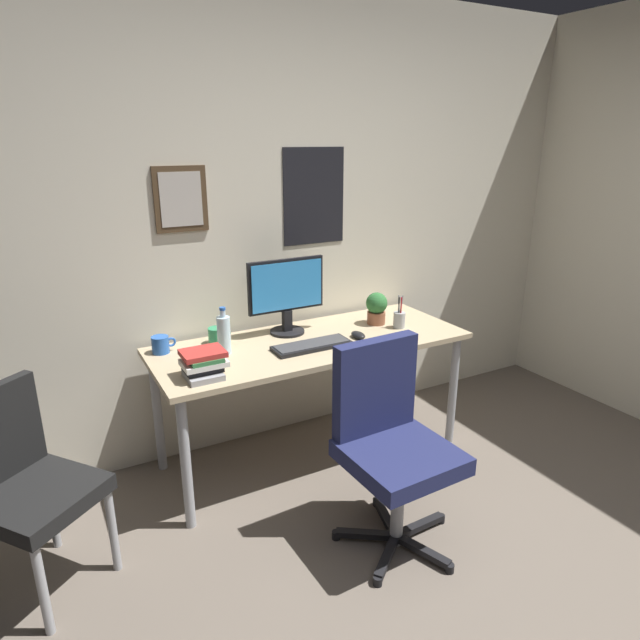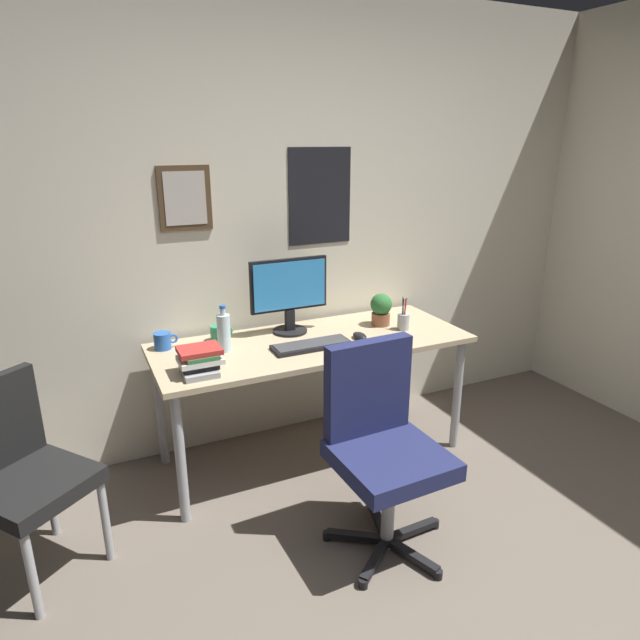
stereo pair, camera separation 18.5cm
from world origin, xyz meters
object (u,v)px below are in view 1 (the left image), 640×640
Objects in this scene: keyboard at (312,345)px; monitor at (286,293)px; coffee_mug_near at (217,335)px; coffee_mug_far at (161,345)px; potted_plant at (376,307)px; pen_cup at (399,319)px; office_chair at (390,436)px; water_bottle at (224,334)px; book_stack_left at (203,364)px; computer_mouse at (358,335)px; side_chair at (23,480)px.

monitor is at bearing 92.43° from keyboard.
monitor reaches higher than coffee_mug_near.
coffee_mug_near is at bearing -1.06° from coffee_mug_far.
keyboard is 2.21× the size of potted_plant.
potted_plant is at bearing 121.15° from pen_cup.
monitor is 3.60× the size of coffee_mug_near.
monitor is (-0.05, 0.97, 0.44)m from office_chair.
coffee_mug_near is 0.65× the size of potted_plant.
monitor is 0.47m from water_bottle.
keyboard is at bearing 7.94° from book_stack_left.
coffee_mug_near reaches higher than computer_mouse.
keyboard is 0.80m from coffee_mug_far.
monitor is 0.46m from coffee_mug_near.
coffee_mug_far is at bearing 127.27° from office_chair.
side_chair is 1.57m from monitor.
water_bottle reaches higher than pen_cup.
coffee_mug_far is 0.66× the size of potted_plant.
coffee_mug_near is 0.45m from book_stack_left.
side_chair is at bearing -160.43° from monitor.
pen_cup reaches higher than potted_plant.
computer_mouse is 0.86× the size of coffee_mug_far.
office_chair is 1.09× the size of side_chair.
pen_cup is (1.05, -0.11, -0.05)m from water_bottle.
computer_mouse is at bearing -41.58° from monitor.
side_chair is at bearing -152.04° from coffee_mug_near.
water_bottle is (-0.74, 0.14, 0.09)m from computer_mouse.
office_chair reaches higher than coffee_mug_near.
water_bottle is 0.30m from book_stack_left.
computer_mouse is 1.08m from coffee_mug_far.
computer_mouse is at bearing -145.00° from potted_plant.
office_chair is at bearing -120.33° from potted_plant.
water_bottle is at bearing 20.49° from side_chair.
pen_cup is at bearing -21.26° from monitor.
computer_mouse is 0.93m from book_stack_left.
monitor is at bearing -4.05° from coffee_mug_near.
water_bottle is 1.97× the size of coffee_mug_far.
keyboard is 1.70× the size of water_bottle.
pen_cup is at bearing 3.72° from keyboard.
side_chair is at bearing -172.71° from pen_cup.
office_chair reaches higher than book_stack_left.
monitor is 0.47m from computer_mouse.
monitor is 0.69m from pen_cup.
coffee_mug_far is at bearing 173.29° from potted_plant.
side_chair reaches higher than book_stack_left.
water_bottle reaches higher than keyboard.
book_stack_left is (-1.16, -0.26, -0.04)m from potted_plant.
office_chair is at bearing -60.50° from water_bottle.
potted_plant is at bearing 17.55° from keyboard.
water_bottle is at bearing 161.23° from keyboard.
side_chair is 6.84× the size of coffee_mug_far.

